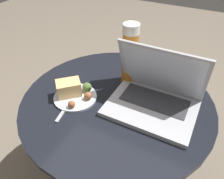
{
  "coord_description": "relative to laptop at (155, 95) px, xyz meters",
  "views": [
    {
      "loc": [
        0.28,
        -0.59,
        1.11
      ],
      "look_at": [
        -0.01,
        -0.03,
        0.6
      ],
      "focal_mm": 35.0,
      "sensor_mm": 36.0,
      "label": 1
    }
  ],
  "objects": [
    {
      "name": "ground_plane",
      "position": [
        -0.14,
        -0.03,
        -0.58
      ],
      "size": [
        6.0,
        6.0,
        0.0
      ],
      "primitive_type": "plane",
      "color": "#726656"
    },
    {
      "name": "laptop",
      "position": [
        0.0,
        0.0,
        0.0
      ],
      "size": [
        0.32,
        0.24,
        0.24
      ],
      "color": "#B2B2B7",
      "rests_on": "table"
    },
    {
      "name": "table",
      "position": [
        -0.14,
        -0.03,
        -0.16
      ],
      "size": [
        0.76,
        0.76,
        0.53
      ],
      "color": "#9E9EA3",
      "rests_on": "ground_plane"
    },
    {
      "name": "snack_plate",
      "position": [
        -0.3,
        -0.1,
        -0.02
      ],
      "size": [
        0.17,
        0.17,
        0.07
      ],
      "color": "silver",
      "rests_on": "table"
    },
    {
      "name": "beer_glass",
      "position": [
        -0.15,
        0.1,
        0.08
      ],
      "size": [
        0.07,
        0.07,
        0.26
      ],
      "color": "#C6701E",
      "rests_on": "table"
    },
    {
      "name": "fork",
      "position": [
        -0.29,
        -0.14,
        -0.05
      ],
      "size": [
        0.05,
        0.18,
        0.0
      ],
      "color": "#B2B2B7",
      "rests_on": "table"
    }
  ]
}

